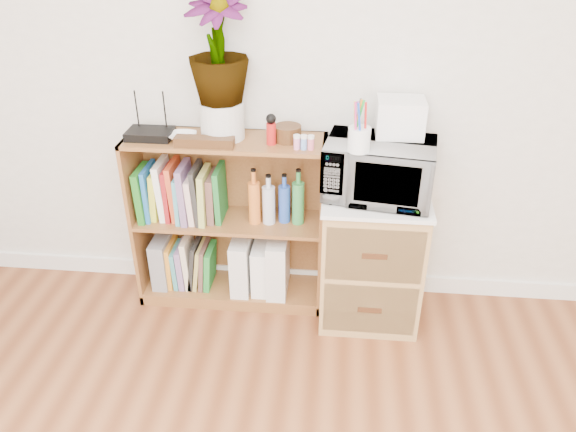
# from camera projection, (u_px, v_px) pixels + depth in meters

# --- Properties ---
(skirting_board) EXTENTS (4.00, 0.02, 0.10)m
(skirting_board) POSITION_uv_depth(u_px,v_px,m) (297.00, 276.00, 3.28)
(skirting_board) COLOR white
(skirting_board) RESTS_ON ground
(bookshelf) EXTENTS (1.00, 0.30, 0.95)m
(bookshelf) POSITION_uv_depth(u_px,v_px,m) (230.00, 223.00, 2.97)
(bookshelf) COLOR brown
(bookshelf) RESTS_ON ground
(wicker_unit) EXTENTS (0.50, 0.45, 0.70)m
(wicker_unit) POSITION_uv_depth(u_px,v_px,m) (371.00, 258.00, 2.91)
(wicker_unit) COLOR #9E7542
(wicker_unit) RESTS_ON ground
(microwave) EXTENTS (0.55, 0.41, 0.28)m
(microwave) POSITION_uv_depth(u_px,v_px,m) (379.00, 170.00, 2.65)
(microwave) COLOR white
(microwave) RESTS_ON wicker_unit
(pen_cup) EXTENTS (0.10, 0.10, 0.11)m
(pen_cup) POSITION_uv_depth(u_px,v_px,m) (359.00, 139.00, 2.46)
(pen_cup) COLOR white
(pen_cup) RESTS_ON microwave
(small_appliance) EXTENTS (0.22, 0.18, 0.17)m
(small_appliance) POSITION_uv_depth(u_px,v_px,m) (400.00, 117.00, 2.61)
(small_appliance) COLOR white
(small_appliance) RESTS_ON microwave
(router) EXTENTS (0.22, 0.15, 0.04)m
(router) POSITION_uv_depth(u_px,v_px,m) (150.00, 134.00, 2.74)
(router) COLOR black
(router) RESTS_ON bookshelf
(white_bowl) EXTENTS (0.13, 0.13, 0.03)m
(white_bowl) POSITION_uv_depth(u_px,v_px,m) (183.00, 137.00, 2.72)
(white_bowl) COLOR white
(white_bowl) RESTS_ON bookshelf
(plant_pot) EXTENTS (0.21, 0.21, 0.18)m
(plant_pot) POSITION_uv_depth(u_px,v_px,m) (222.00, 120.00, 2.71)
(plant_pot) COLOR silver
(plant_pot) RESTS_ON bookshelf
(potted_plant) EXTENTS (0.29, 0.29, 0.52)m
(potted_plant) POSITION_uv_depth(u_px,v_px,m) (218.00, 47.00, 2.54)
(potted_plant) COLOR #3F7E32
(potted_plant) RESTS_ON plant_pot
(trinket_box) EXTENTS (0.28, 0.07, 0.05)m
(trinket_box) POSITION_uv_depth(u_px,v_px,m) (204.00, 142.00, 2.65)
(trinket_box) COLOR #371F0F
(trinket_box) RESTS_ON bookshelf
(kokeshi_doll) EXTENTS (0.05, 0.05, 0.10)m
(kokeshi_doll) POSITION_uv_depth(u_px,v_px,m) (271.00, 134.00, 2.66)
(kokeshi_doll) COLOR #AF1715
(kokeshi_doll) RESTS_ON bookshelf
(wooden_bowl) EXTENTS (0.13, 0.13, 0.08)m
(wooden_bowl) POSITION_uv_depth(u_px,v_px,m) (288.00, 133.00, 2.70)
(wooden_bowl) COLOR #3D2010
(wooden_bowl) RESTS_ON bookshelf
(paint_jars) EXTENTS (0.10, 0.04, 0.05)m
(paint_jars) POSITION_uv_depth(u_px,v_px,m) (304.00, 144.00, 2.61)
(paint_jars) COLOR #D97882
(paint_jars) RESTS_ON bookshelf
(file_box) EXTENTS (0.08, 0.23, 0.28)m
(file_box) POSITION_uv_depth(u_px,v_px,m) (163.00, 260.00, 3.14)
(file_box) COLOR gray
(file_box) RESTS_ON bookshelf
(magazine_holder_left) EXTENTS (0.10, 0.25, 0.31)m
(magazine_holder_left) POSITION_uv_depth(u_px,v_px,m) (242.00, 263.00, 3.08)
(magazine_holder_left) COLOR silver
(magazine_holder_left) RESTS_ON bookshelf
(magazine_holder_mid) EXTENTS (0.09, 0.22, 0.28)m
(magazine_holder_mid) POSITION_uv_depth(u_px,v_px,m) (261.00, 267.00, 3.08)
(magazine_holder_mid) COLOR white
(magazine_holder_mid) RESTS_ON bookshelf
(magazine_holder_right) EXTENTS (0.10, 0.26, 0.33)m
(magazine_holder_right) POSITION_uv_depth(u_px,v_px,m) (278.00, 264.00, 3.06)
(magazine_holder_right) COLOR silver
(magazine_holder_right) RESTS_ON bookshelf
(cookbooks) EXTENTS (0.44, 0.20, 0.31)m
(cookbooks) POSITION_uv_depth(u_px,v_px,m) (181.00, 193.00, 2.91)
(cookbooks) COLOR #20741F
(cookbooks) RESTS_ON bookshelf
(liquor_bottles) EXTENTS (0.29, 0.07, 0.29)m
(liquor_bottles) POSITION_uv_depth(u_px,v_px,m) (276.00, 198.00, 2.87)
(liquor_bottles) COLOR orange
(liquor_bottles) RESTS_ON bookshelf
(lower_books) EXTENTS (0.25, 0.19, 0.30)m
(lower_books) POSITION_uv_depth(u_px,v_px,m) (192.00, 263.00, 3.13)
(lower_books) COLOR orange
(lower_books) RESTS_ON bookshelf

